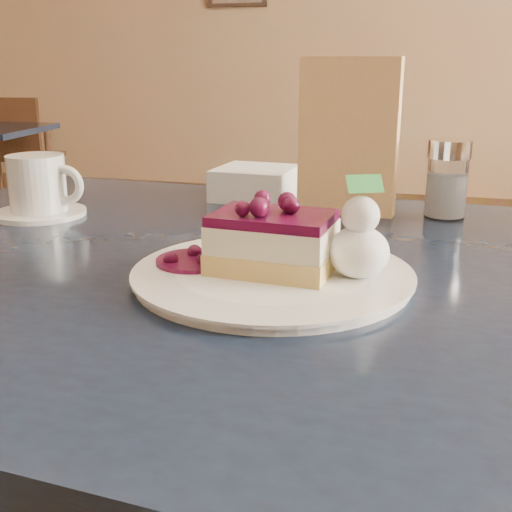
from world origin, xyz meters
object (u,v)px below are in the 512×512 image
(dessert_plate, at_px, (272,276))
(cheesecake_slice, at_px, (273,243))
(coffee_set, at_px, (39,189))
(main_table, at_px, (286,333))

(dessert_plate, distance_m, cheesecake_slice, 0.04)
(dessert_plate, relative_size, coffee_set, 2.00)
(main_table, xyz_separation_m, dessert_plate, (-0.00, -0.06, 0.09))
(cheesecake_slice, relative_size, coffee_set, 0.91)
(main_table, bearing_deg, dessert_plate, -90.00)
(main_table, xyz_separation_m, coffee_set, (-0.44, 0.15, 0.13))
(dessert_plate, bearing_deg, coffee_set, 154.22)
(cheesecake_slice, xyz_separation_m, coffee_set, (-0.44, 0.21, -0.00))
(cheesecake_slice, height_order, coffee_set, coffee_set)
(main_table, distance_m, dessert_plate, 0.11)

